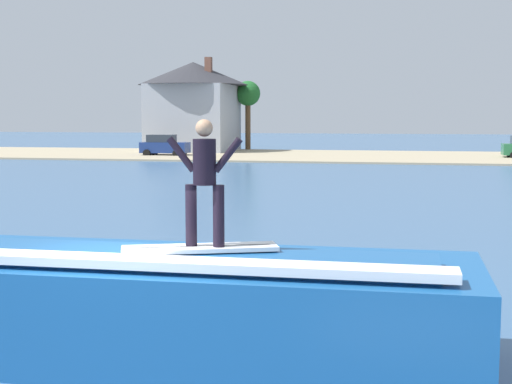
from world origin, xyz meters
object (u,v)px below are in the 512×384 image
object	(u,v)px
wave_crest	(185,307)
surfboard	(200,248)
tree_short_bushy	(248,96)
tree_tall_bare	(207,96)
surfer	(205,176)
car_near_shore	(164,145)
house_with_chimney	(193,102)

from	to	relation	value
wave_crest	surfboard	xyz separation A→B (m)	(0.30, -0.23, 0.91)
tree_short_bushy	tree_tall_bare	bearing A→B (deg)	-109.94
surfer	car_near_shore	distance (m)	52.78
wave_crest	house_with_chimney	size ratio (longest dim) A/B	0.81
wave_crest	surfboard	world-z (taller)	surfboard
surfboard	surfer	size ratio (longest dim) A/B	1.25
surfer	house_with_chimney	world-z (taller)	house_with_chimney
surfer	tree_short_bushy	xyz separation A→B (m)	(-12.46, 61.00, 2.64)
house_with_chimney	surfboard	bearing A→B (deg)	-73.63
house_with_chimney	tree_short_bushy	size ratio (longest dim) A/B	1.52
surfboard	car_near_shore	xyz separation A→B (m)	(-17.26, 49.83, -0.74)
surfer	tree_tall_bare	xyz separation A→B (m)	(-14.83, 54.48, 2.50)
tree_tall_bare	house_with_chimney	bearing A→B (deg)	125.10
surfboard	tree_tall_bare	distance (m)	56.56
tree_tall_bare	surfer	bearing A→B (deg)	-74.77
car_near_shore	house_with_chimney	world-z (taller)	house_with_chimney
house_with_chimney	tree_tall_bare	xyz separation A→B (m)	(2.14, -3.04, 0.46)
house_with_chimney	tree_tall_bare	distance (m)	3.74
wave_crest	surfer	xyz separation A→B (m)	(0.37, -0.22, 1.92)
house_with_chimney	tree_tall_bare	world-z (taller)	house_with_chimney
wave_crest	tree_short_bushy	world-z (taller)	tree_short_bushy
wave_crest	surfboard	distance (m)	0.98
car_near_shore	tree_tall_bare	world-z (taller)	tree_tall_bare
surfboard	surfer	distance (m)	1.02
surfboard	tree_tall_bare	bearing A→B (deg)	105.15
tree_tall_bare	tree_short_bushy	bearing A→B (deg)	70.06
surfboard	house_with_chimney	xyz separation A→B (m)	(-16.89, 57.52, 3.05)
tree_tall_bare	tree_short_bushy	world-z (taller)	tree_short_bushy
tree_tall_bare	surfboard	bearing A→B (deg)	-74.85
surfer	wave_crest	bearing A→B (deg)	149.64
surfer	tree_short_bushy	distance (m)	62.32
surfboard	house_with_chimney	distance (m)	60.03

